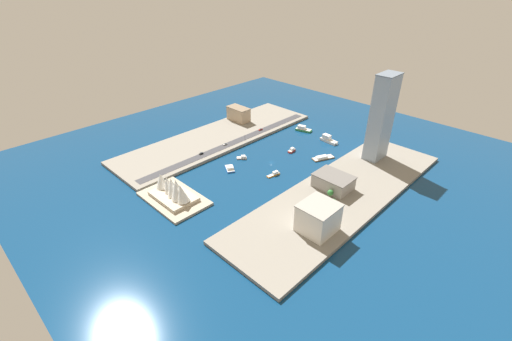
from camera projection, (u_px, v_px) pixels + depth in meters
ground_plane at (271, 163)px, 345.03m from camera, size 440.00×440.00×0.00m
quay_west at (341, 194)px, 295.27m from camera, size 70.00×240.00×2.91m
quay_east at (218, 137)px, 393.32m from camera, size 70.00×240.00×2.91m
peninsula_point at (174, 199)px, 289.85m from camera, size 58.19×37.10×2.00m
road_strip at (233, 143)px, 377.48m from camera, size 9.52×228.00×0.15m
water_taxi_orange at (274, 174)px, 323.46m from camera, size 5.71×14.43×3.64m
ferry_white_commuter at (328, 139)px, 385.05m from camera, size 22.75×8.83×7.56m
tugboat_red at (292, 150)px, 365.04m from camera, size 5.61×10.87×3.93m
barge_flat_brown at (323, 158)px, 351.53m from camera, size 15.80×24.06×3.25m
catamaran_blue at (230, 168)px, 332.68m from camera, size 15.89×13.38×3.76m
yacht_sleek_gray at (242, 157)px, 351.79m from camera, size 10.16×10.44×3.35m
ferry_green_doubledeck at (303, 129)px, 411.55m from camera, size 20.76×12.42×6.00m
apartment_midrise_tan at (239, 114)px, 428.76m from camera, size 28.92×15.49×16.64m
carpark_squat_concrete at (333, 182)px, 297.68m from camera, size 31.80×23.15×12.16m
tower_tall_glass at (381, 118)px, 327.92m from camera, size 15.47×24.47×83.51m
hotel_broad_white at (318, 218)px, 246.95m from camera, size 24.68×26.03×21.92m
van_white at (225, 144)px, 372.39m from camera, size 2.01×4.99×1.40m
pickup_red at (261, 129)px, 406.10m from camera, size 2.06×5.23×1.63m
suv_black at (201, 153)px, 353.92m from camera, size 1.96×4.64×1.62m
traffic_light_waterfront at (245, 137)px, 379.39m from camera, size 0.36×0.36×6.50m
opera_landmark at (173, 190)px, 284.74m from camera, size 42.52×25.60×20.78m
park_tree_cluster at (331, 196)px, 281.86m from camera, size 13.26×12.95×7.16m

